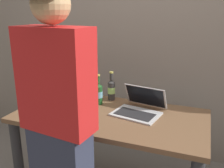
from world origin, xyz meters
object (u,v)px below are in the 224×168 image
at_px(laptop, 139,108).
at_px(beer_bottle_amber, 94,90).
at_px(beer_bottle_dark, 111,89).
at_px(beer_bottle_green, 98,93).
at_px(person_figure, 59,131).

height_order(laptop, beer_bottle_amber, beer_bottle_amber).
distance_m(beer_bottle_amber, beer_bottle_dark, 0.16).
distance_m(beer_bottle_green, person_figure, 0.78).
relative_size(laptop, beer_bottle_green, 1.56).
bearing_deg(laptop, person_figure, -111.92).
xyz_separation_m(beer_bottle_green, person_figure, (0.10, -0.77, 0.02)).
bearing_deg(beer_bottle_green, beer_bottle_amber, 139.22).
relative_size(laptop, beer_bottle_amber, 1.46).
xyz_separation_m(laptop, beer_bottle_amber, (-0.45, 0.12, 0.06)).
distance_m(beer_bottle_dark, person_figure, 0.91).
xyz_separation_m(beer_bottle_green, beer_bottle_dark, (0.07, 0.14, 0.00)).
height_order(laptop, beer_bottle_dark, beer_bottle_dark).
distance_m(beer_bottle_green, beer_bottle_dark, 0.16).
xyz_separation_m(laptop, beer_bottle_green, (-0.39, 0.06, 0.06)).
relative_size(beer_bottle_amber, person_figure, 0.17).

